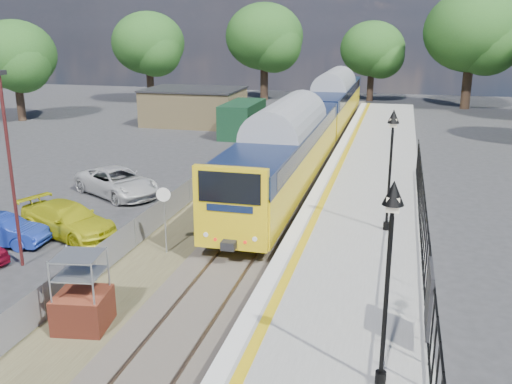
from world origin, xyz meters
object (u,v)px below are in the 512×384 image
(car_yellow, at_px, (68,220))
(brick_plinth, at_px, (82,293))
(speed_sign, at_px, (164,210))
(car_white, at_px, (118,182))
(victorian_lamp_north, at_px, (392,142))
(carpark_lamp, at_px, (9,159))
(car_blue, at_px, (1,230))
(victorian_lamp_south, at_px, (390,238))
(train, at_px, (316,118))

(car_yellow, bearing_deg, brick_plinth, -124.70)
(speed_sign, height_order, car_white, speed_sign)
(car_yellow, relative_size, car_white, 0.93)
(victorian_lamp_north, xyz_separation_m, car_yellow, (-12.79, -1.44, -3.61))
(speed_sign, relative_size, carpark_lamp, 0.38)
(brick_plinth, bearing_deg, victorian_lamp_north, 44.50)
(brick_plinth, relative_size, car_white, 0.45)
(brick_plinth, relative_size, car_blue, 0.63)
(car_yellow, distance_m, car_white, 5.84)
(car_blue, distance_m, car_yellow, 2.54)
(victorian_lamp_south, xyz_separation_m, victorian_lamp_north, (-0.20, 10.00, 0.00))
(victorian_lamp_north, distance_m, train, 18.34)
(brick_plinth, relative_size, speed_sign, 0.87)
(victorian_lamp_south, distance_m, carpark_lamp, 14.04)
(speed_sign, distance_m, car_white, 8.71)
(brick_plinth, distance_m, speed_sign, 5.76)
(victorian_lamp_south, bearing_deg, car_blue, 155.01)
(brick_plinth, bearing_deg, carpark_lamp, 142.70)
(victorian_lamp_north, height_order, speed_sign, victorian_lamp_north)
(brick_plinth, bearing_deg, speed_sign, 88.72)
(car_yellow, xyz_separation_m, car_white, (-0.74, 5.79, 0.02))
(car_blue, bearing_deg, carpark_lamp, -131.30)
(car_blue, xyz_separation_m, car_yellow, (1.99, 1.58, 0.08))
(speed_sign, height_order, car_blue, speed_sign)
(victorian_lamp_south, xyz_separation_m, train, (-5.50, 27.44, -1.96))
(carpark_lamp, height_order, car_white, carpark_lamp)
(victorian_lamp_north, relative_size, car_blue, 1.25)
(train, xyz_separation_m, speed_sign, (-2.77, -19.78, -0.55))
(victorian_lamp_north, xyz_separation_m, brick_plinth, (-8.19, -8.05, -3.19))
(brick_plinth, bearing_deg, car_white, 113.26)
(victorian_lamp_north, bearing_deg, train, 106.90)
(speed_sign, xyz_separation_m, car_white, (-5.46, 6.69, -1.08))
(victorian_lamp_north, xyz_separation_m, car_blue, (-14.78, -3.02, -3.69))
(car_yellow, bearing_deg, victorian_lamp_south, -102.88)
(train, distance_m, speed_sign, 19.98)
(brick_plinth, distance_m, car_yellow, 8.07)
(victorian_lamp_north, bearing_deg, carpark_lamp, -160.23)
(carpark_lamp, xyz_separation_m, car_white, (-0.78, 8.94, -3.27))
(victorian_lamp_south, height_order, victorian_lamp_north, same)
(brick_plinth, xyz_separation_m, car_yellow, (-4.60, 6.62, -0.42))
(train, bearing_deg, victorian_lamp_north, -73.10)
(train, relative_size, car_yellow, 8.66)
(victorian_lamp_north, distance_m, speed_sign, 8.76)
(speed_sign, relative_size, car_white, 0.52)
(train, bearing_deg, brick_plinth, -96.48)
(speed_sign, bearing_deg, victorian_lamp_south, -56.81)
(car_white, bearing_deg, victorian_lamp_south, -106.80)
(brick_plinth, xyz_separation_m, speed_sign, (0.13, 5.72, 0.68))
(carpark_lamp, xyz_separation_m, car_blue, (-2.03, 1.57, -3.37))
(train, xyz_separation_m, brick_plinth, (-2.89, -25.50, -1.23))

